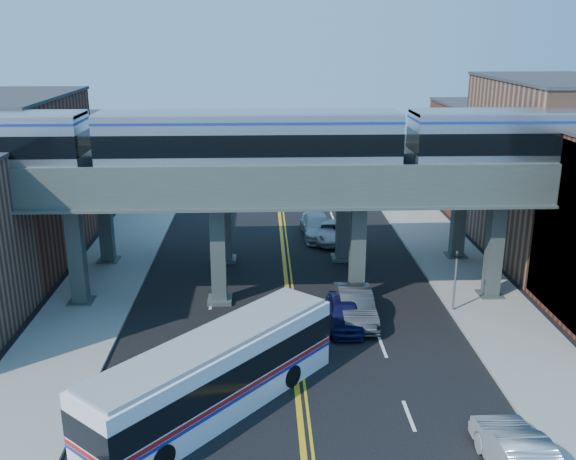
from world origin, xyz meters
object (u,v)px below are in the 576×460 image
(traffic_signal, at_px, (456,274))
(car_lane_b, at_px, (355,306))
(transit_bus, at_px, (215,375))
(transit_train, at_px, (250,142))
(car_lane_d, at_px, (317,226))
(stop_sign, at_px, (298,308))
(car_lane_c, at_px, (328,232))
(car_parked_curb, at_px, (520,458))
(car_lane_a, at_px, (344,312))

(traffic_signal, xyz_separation_m, car_lane_b, (-5.64, -0.79, -1.44))
(traffic_signal, height_order, transit_bus, traffic_signal)
(transit_train, xyz_separation_m, car_lane_d, (4.84, 12.18, -8.56))
(stop_sign, xyz_separation_m, car_lane_c, (3.19, 16.19, -1.06))
(stop_sign, xyz_separation_m, traffic_signal, (8.90, 3.00, 0.54))
(traffic_signal, height_order, car_lane_d, traffic_signal)
(car_parked_curb, bearing_deg, car_lane_b, -75.11)
(transit_train, height_order, car_lane_d, transit_train)
(car_lane_b, xyz_separation_m, car_lane_c, (-0.07, 13.98, -0.16))
(traffic_signal, height_order, car_lane_a, traffic_signal)
(transit_bus, relative_size, car_parked_curb, 2.08)
(car_lane_a, bearing_deg, transit_train, 145.91)
(stop_sign, relative_size, car_lane_a, 0.57)
(transit_bus, xyz_separation_m, car_lane_a, (6.32, 7.74, -0.85))
(traffic_signal, relative_size, car_parked_curb, 0.77)
(car_lane_c, xyz_separation_m, car_lane_d, (-0.75, 0.99, 0.13))
(transit_bus, xyz_separation_m, car_lane_d, (6.20, 23.40, -0.80))
(stop_sign, bearing_deg, car_lane_c, 78.85)
(car_parked_curb, bearing_deg, transit_train, -60.75)
(stop_sign, relative_size, car_lane_c, 0.52)
(stop_sign, bearing_deg, transit_train, 115.57)
(car_lane_d, bearing_deg, car_lane_a, -92.26)
(car_lane_a, height_order, car_parked_curb, car_parked_curb)
(car_lane_a, xyz_separation_m, car_parked_curb, (4.62, -12.52, 0.09))
(car_lane_b, distance_m, car_parked_curb, 13.78)
(car_lane_c, distance_m, car_lane_d, 1.25)
(car_parked_curb, bearing_deg, transit_bus, -25.22)
(stop_sign, height_order, traffic_signal, traffic_signal)
(car_lane_d, distance_m, car_parked_curb, 28.57)
(car_lane_b, relative_size, car_lane_d, 0.91)
(traffic_signal, distance_m, car_lane_b, 5.88)
(car_lane_d, bearing_deg, stop_sign, -100.78)
(transit_bus, bearing_deg, stop_sign, 10.49)
(car_lane_c, height_order, car_parked_curb, car_parked_curb)
(car_lane_d, relative_size, car_parked_curb, 1.08)
(transit_bus, bearing_deg, traffic_signal, -12.30)
(car_lane_b, bearing_deg, car_lane_c, 89.28)
(traffic_signal, bearing_deg, transit_train, 169.96)
(stop_sign, xyz_separation_m, car_lane_b, (3.26, 2.21, -0.90))
(transit_train, relative_size, car_lane_a, 10.96)
(car_lane_b, bearing_deg, stop_sign, -146.87)
(car_lane_d, height_order, car_parked_curb, car_parked_curb)
(stop_sign, relative_size, car_lane_b, 0.50)
(car_lane_a, height_order, car_lane_c, car_lane_a)
(car_lane_c, bearing_deg, traffic_signal, -71.04)
(transit_train, distance_m, car_lane_d, 15.65)
(transit_bus, height_order, car_lane_d, transit_bus)
(car_lane_d, bearing_deg, transit_train, -114.34)
(transit_bus, bearing_deg, car_lane_a, 2.39)
(traffic_signal, relative_size, car_lane_a, 0.89)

